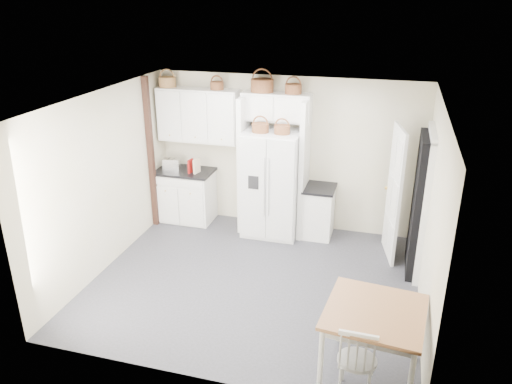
% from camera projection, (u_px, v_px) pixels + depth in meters
% --- Properties ---
extents(floor, '(4.50, 4.50, 0.00)m').
position_uv_depth(floor, '(255.00, 281.00, 7.13)').
color(floor, '#2F2F33').
rests_on(floor, ground).
extents(ceiling, '(4.50, 4.50, 0.00)m').
position_uv_depth(ceiling, '(254.00, 101.00, 6.15)').
color(ceiling, white).
rests_on(ceiling, wall_back).
extents(wall_back, '(4.50, 0.00, 4.50)m').
position_uv_depth(wall_back, '(287.00, 154.00, 8.42)').
color(wall_back, beige).
rests_on(wall_back, floor).
extents(wall_left, '(0.00, 4.00, 4.00)m').
position_uv_depth(wall_left, '(105.00, 181.00, 7.20)').
color(wall_left, beige).
rests_on(wall_left, floor).
extents(wall_right, '(0.00, 4.00, 4.00)m').
position_uv_depth(wall_right, '(432.00, 217.00, 6.08)').
color(wall_right, beige).
rests_on(wall_right, floor).
extents(refrigerator, '(0.92, 0.74, 1.78)m').
position_uv_depth(refrigerator, '(272.00, 183.00, 8.26)').
color(refrigerator, silver).
rests_on(refrigerator, floor).
extents(base_cab_left, '(0.97, 0.61, 0.90)m').
position_uv_depth(base_cab_left, '(186.00, 196.00, 8.92)').
color(base_cab_left, silver).
rests_on(base_cab_left, floor).
extents(base_cab_right, '(0.47, 0.57, 0.83)m').
position_uv_depth(base_cab_right, '(318.00, 212.00, 8.33)').
color(base_cab_right, silver).
rests_on(base_cab_right, floor).
extents(dining_table, '(1.09, 1.09, 0.83)m').
position_uv_depth(dining_table, '(372.00, 343.00, 5.26)').
color(dining_table, '#94673E').
rests_on(dining_table, floor).
extents(windsor_chair, '(0.41, 0.37, 0.82)m').
position_uv_depth(windsor_chair, '(357.00, 360.00, 5.02)').
color(windsor_chair, silver).
rests_on(windsor_chair, floor).
extents(counter_left, '(1.01, 0.65, 0.04)m').
position_uv_depth(counter_left, '(185.00, 171.00, 8.74)').
color(counter_left, black).
rests_on(counter_left, base_cab_left).
extents(counter_right, '(0.51, 0.60, 0.04)m').
position_uv_depth(counter_right, '(320.00, 188.00, 8.17)').
color(counter_right, black).
rests_on(counter_right, base_cab_right).
extents(toaster, '(0.31, 0.21, 0.20)m').
position_uv_depth(toaster, '(171.00, 164.00, 8.73)').
color(toaster, silver).
rests_on(toaster, counter_left).
extents(cookbook_red, '(0.05, 0.16, 0.23)m').
position_uv_depth(cookbook_red, '(191.00, 166.00, 8.58)').
color(cookbook_red, maroon).
rests_on(cookbook_red, counter_left).
extents(cookbook_cream, '(0.08, 0.17, 0.25)m').
position_uv_depth(cookbook_cream, '(197.00, 166.00, 8.55)').
color(cookbook_cream, beige).
rests_on(cookbook_cream, counter_left).
extents(basket_upper_a, '(0.29, 0.29, 0.17)m').
position_uv_depth(basket_upper_a, '(167.00, 82.00, 8.35)').
color(basket_upper_a, brown).
rests_on(basket_upper_a, upper_cabinet).
extents(basket_upper_c, '(0.22, 0.22, 0.13)m').
position_uv_depth(basket_upper_c, '(217.00, 86.00, 8.14)').
color(basket_upper_c, '#522C10').
rests_on(basket_upper_c, upper_cabinet).
extents(basket_bridge_a, '(0.37, 0.37, 0.21)m').
position_uv_depth(basket_bridge_a, '(262.00, 86.00, 7.93)').
color(basket_bridge_a, '#522C10').
rests_on(basket_bridge_a, bridge_cabinet).
extents(basket_bridge_b, '(0.26, 0.26, 0.15)m').
position_uv_depth(basket_bridge_b, '(293.00, 89.00, 7.82)').
color(basket_bridge_b, '#522C10').
rests_on(basket_bridge_b, bridge_cabinet).
extents(basket_fridge_a, '(0.27, 0.27, 0.14)m').
position_uv_depth(basket_fridge_a, '(260.00, 128.00, 7.85)').
color(basket_fridge_a, '#522C10').
rests_on(basket_fridge_a, refrigerator).
extents(basket_fridge_b, '(0.25, 0.25, 0.13)m').
position_uv_depth(basket_fridge_b, '(282.00, 130.00, 7.77)').
color(basket_fridge_b, '#522C10').
rests_on(basket_fridge_b, refrigerator).
extents(upper_cabinet, '(1.40, 0.34, 0.90)m').
position_uv_depth(upper_cabinet, '(199.00, 115.00, 8.42)').
color(upper_cabinet, silver).
rests_on(upper_cabinet, wall_back).
extents(bridge_cabinet, '(1.12, 0.34, 0.45)m').
position_uv_depth(bridge_cabinet, '(277.00, 107.00, 8.00)').
color(bridge_cabinet, silver).
rests_on(bridge_cabinet, wall_back).
extents(fridge_panel_left, '(0.08, 0.60, 2.30)m').
position_uv_depth(fridge_panel_left, '(244.00, 164.00, 8.38)').
color(fridge_panel_left, silver).
rests_on(fridge_panel_left, floor).
extents(fridge_panel_right, '(0.08, 0.60, 2.30)m').
position_uv_depth(fridge_panel_right, '(304.00, 170.00, 8.12)').
color(fridge_panel_right, silver).
rests_on(fridge_panel_right, floor).
extents(trim_post, '(0.09, 0.09, 2.60)m').
position_uv_depth(trim_post, '(151.00, 154.00, 8.39)').
color(trim_post, '#371A13').
rests_on(trim_post, floor).
extents(doorway_void, '(0.18, 0.85, 2.05)m').
position_uv_depth(doorway_void, '(419.00, 205.00, 7.09)').
color(doorway_void, black).
rests_on(doorway_void, floor).
extents(door_slab, '(0.21, 0.79, 2.05)m').
position_uv_depth(door_slab, '(394.00, 194.00, 7.48)').
color(door_slab, white).
rests_on(door_slab, floor).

